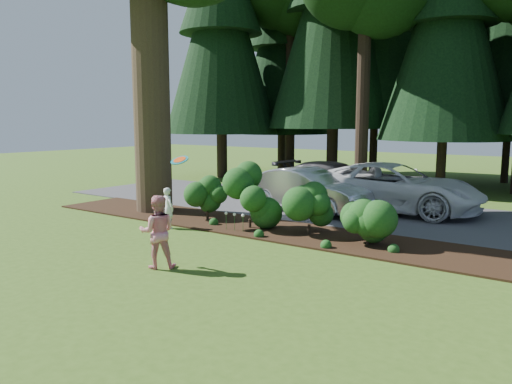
{
  "coord_description": "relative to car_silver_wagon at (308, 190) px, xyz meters",
  "views": [
    {
      "loc": [
        8.2,
        -8.49,
        3.13
      ],
      "look_at": [
        0.78,
        1.93,
        1.3
      ],
      "focal_mm": 35.0,
      "sensor_mm": 36.0,
      "label": 1
    }
  ],
  "objects": [
    {
      "name": "driveway",
      "position": [
        0.18,
        1.14,
        -0.76
      ],
      "size": [
        22.0,
        6.0,
        0.03
      ],
      "primitive_type": "cube",
      "color": "#38383A",
      "rests_on": "ground"
    },
    {
      "name": "mulch_bed",
      "position": [
        0.18,
        -3.11,
        -0.75
      ],
      "size": [
        16.0,
        2.5,
        0.05
      ],
      "primitive_type": "cube",
      "color": "black",
      "rests_on": "ground"
    },
    {
      "name": "ground",
      "position": [
        0.18,
        -6.36,
        -0.77
      ],
      "size": [
        80.0,
        80.0,
        0.0
      ],
      "primitive_type": "plane",
      "color": "#355317",
      "rests_on": "ground"
    },
    {
      "name": "child",
      "position": [
        -2.04,
        -4.65,
        -0.17
      ],
      "size": [
        0.49,
        0.38,
        1.21
      ],
      "primitive_type": "imported",
      "rotation": [
        0.0,
        0.0,
        2.91
      ],
      "color": "silver",
      "rests_on": "ground"
    },
    {
      "name": "car_silver_wagon",
      "position": [
        0.0,
        0.0,
        0.0
      ],
      "size": [
        4.67,
        2.08,
        1.49
      ],
      "primitive_type": "imported",
      "rotation": [
        0.0,
        0.0,
        1.46
      ],
      "color": "silver",
      "rests_on": "driveway"
    },
    {
      "name": "car_white_suv",
      "position": [
        2.37,
        1.7,
        0.09
      ],
      "size": [
        6.07,
        2.93,
        1.67
      ],
      "primitive_type": "imported",
      "rotation": [
        0.0,
        0.0,
        1.6
      ],
      "color": "silver",
      "rests_on": "driveway"
    },
    {
      "name": "adult",
      "position": [
        0.65,
        -7.61,
        0.01
      ],
      "size": [
        0.97,
        0.96,
        1.57
      ],
      "primitive_type": "imported",
      "rotation": [
        0.0,
        0.0,
        3.89
      ],
      "color": "#D41C42",
      "rests_on": "ground"
    },
    {
      "name": "frisbee",
      "position": [
        -1.85,
        -4.33,
        1.22
      ],
      "size": [
        0.54,
        0.5,
        0.25
      ],
      "color": "#177480",
      "rests_on": "ground"
    },
    {
      "name": "shrub_row",
      "position": [
        0.95,
        -3.22,
        0.03
      ],
      "size": [
        6.53,
        1.6,
        1.61
      ],
      "color": "#144315",
      "rests_on": "ground"
    },
    {
      "name": "lily_cluster",
      "position": [
        -0.12,
        -3.96,
        -0.28
      ],
      "size": [
        0.69,
        0.09,
        0.57
      ],
      "color": "#144315",
      "rests_on": "ground"
    },
    {
      "name": "car_dark_suv",
      "position": [
        -0.6,
        3.17,
        -0.02
      ],
      "size": [
        5.14,
        2.35,
        1.46
      ],
      "primitive_type": "imported",
      "rotation": [
        0.0,
        0.0,
        1.51
      ],
      "color": "black",
      "rests_on": "driveway"
    }
  ]
}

